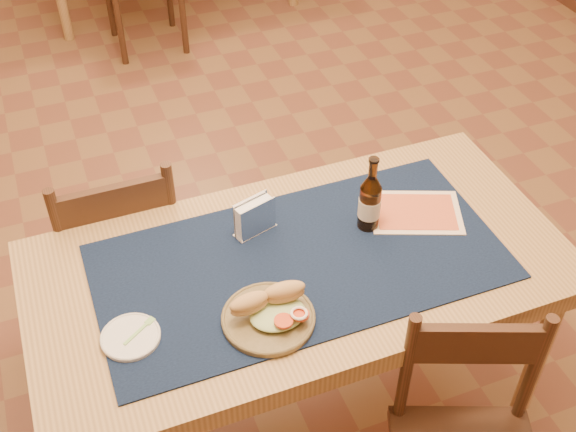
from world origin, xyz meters
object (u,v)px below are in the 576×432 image
object	(u,v)px
main_table	(300,281)
sandwich_plate	(270,313)
napkin_holder	(255,217)
beer_bottle	(370,202)
chair_main_far	(121,248)

from	to	relation	value
main_table	sandwich_plate	distance (m)	0.26
napkin_holder	beer_bottle	bearing A→B (deg)	-16.93
main_table	napkin_holder	size ratio (longest dim) A/B	11.14
main_table	napkin_holder	bearing A→B (deg)	115.57
main_table	sandwich_plate	xyz separation A→B (m)	(-0.16, -0.18, 0.11)
main_table	sandwich_plate	size ratio (longest dim) A/B	6.23
sandwich_plate	napkin_holder	xyz separation A→B (m)	(0.08, 0.35, 0.03)
chair_main_far	sandwich_plate	xyz separation A→B (m)	(0.31, -0.73, 0.31)
beer_bottle	chair_main_far	bearing A→B (deg)	146.06
chair_main_far	napkin_holder	bearing A→B (deg)	-44.80
main_table	beer_bottle	world-z (taller)	beer_bottle
chair_main_far	napkin_holder	distance (m)	0.64
sandwich_plate	beer_bottle	xyz separation A→B (m)	(0.41, 0.24, 0.07)
beer_bottle	napkin_holder	distance (m)	0.35
chair_main_far	sandwich_plate	size ratio (longest dim) A/B	3.51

